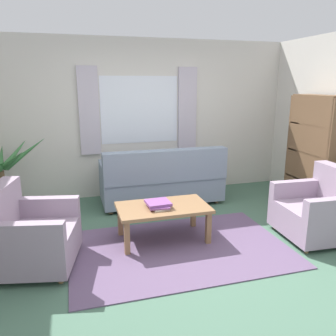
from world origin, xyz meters
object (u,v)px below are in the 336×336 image
armchair_left (28,235)px  armchair_right (319,210)px  couch (162,181)px  bookshelf (313,151)px  coffee_table (163,210)px  book_stack_on_table (158,204)px  potted_plant (2,176)px

armchair_left → armchair_right: 3.41m
couch → armchair_left: couch is taller
armchair_left → bookshelf: size_ratio=0.58×
coffee_table → bookshelf: bookshelf is taller
armchair_left → book_stack_on_table: bearing=-70.2°
coffee_table → armchair_right: bearing=-13.6°
potted_plant → coffee_table: bearing=-35.7°
bookshelf → book_stack_on_table: bearing=100.5°
couch → potted_plant: (-2.34, 0.18, 0.23)m
book_stack_on_table → potted_plant: bearing=143.0°
armchair_right → book_stack_on_table: bearing=-99.9°
coffee_table → armchair_left: bearing=-171.8°
armchair_left → armchair_right: size_ratio=1.13×
book_stack_on_table → bookshelf: bookshelf is taller
book_stack_on_table → armchair_left: bearing=-172.2°
bookshelf → potted_plant: bearing=77.5°
armchair_left → coffee_table: size_ratio=0.90×
book_stack_on_table → coffee_table: bearing=15.7°
book_stack_on_table → potted_plant: (-1.94, 1.46, 0.12)m
armchair_left → bookshelf: 4.07m
armchair_left → coffee_table: armchair_left is taller
couch → bookshelf: 2.34m
armchair_right → potted_plant: (-3.90, 1.90, 0.24)m
couch → potted_plant: size_ratio=1.61×
coffee_table → book_stack_on_table: bearing=-164.3°
armchair_left → book_stack_on_table: (1.45, 0.20, 0.12)m
armchair_right → coffee_table: size_ratio=0.80×
potted_plant → bookshelf: size_ratio=0.69×
couch → armchair_right: 2.32m
book_stack_on_table → potted_plant: 2.43m
couch → book_stack_on_table: size_ratio=5.59×
book_stack_on_table → bookshelf: size_ratio=0.20×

